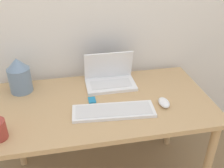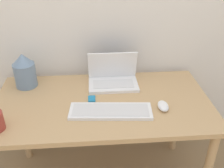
# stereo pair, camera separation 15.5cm
# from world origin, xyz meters

# --- Properties ---
(desk) EXTENTS (1.30, 0.69, 0.70)m
(desk) POSITION_xyz_m (0.00, 0.35, 0.62)
(desk) COLOR tan
(desk) RESTS_ON ground_plane
(laptop) EXTENTS (0.32, 0.20, 0.21)m
(laptop) POSITION_xyz_m (0.08, 0.55, 0.75)
(laptop) COLOR white
(laptop) RESTS_ON desk
(keyboard) EXTENTS (0.47, 0.19, 0.02)m
(keyboard) POSITION_xyz_m (0.04, 0.23, 0.71)
(keyboard) COLOR white
(keyboard) RESTS_ON desk
(mouse) EXTENTS (0.06, 0.10, 0.04)m
(mouse) POSITION_xyz_m (0.34, 0.24, 0.72)
(mouse) COLOR white
(mouse) RESTS_ON desk
(vase) EXTENTS (0.14, 0.14, 0.23)m
(vase) POSITION_xyz_m (-0.49, 0.57, 0.81)
(vase) COLOR slate
(vase) RESTS_ON desk
(mp3_player) EXTENTS (0.04, 0.06, 0.01)m
(mp3_player) POSITION_xyz_m (-0.06, 0.37, 0.71)
(mp3_player) COLOR #1E7FB7
(mp3_player) RESTS_ON desk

